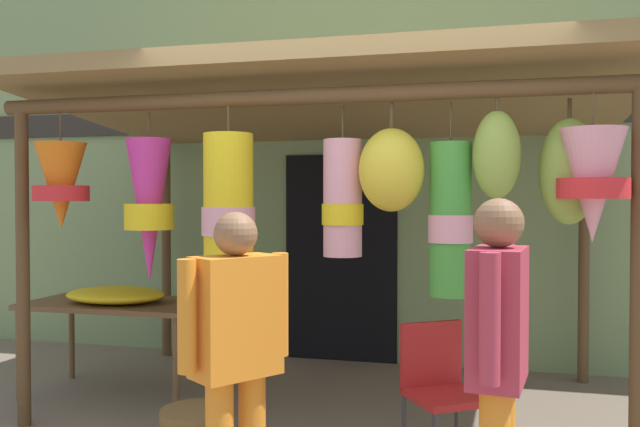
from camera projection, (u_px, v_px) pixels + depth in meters
name	position (u px, v px, depth m)	size (l,w,h in m)	color
shop_facade	(401.00, 165.00, 6.36)	(12.76, 0.29, 3.81)	#7A9360
market_stall_canopy	(330.00, 132.00, 4.75)	(4.42, 2.60, 2.50)	brown
display_table	(119.00, 310.00, 5.27)	(1.44, 0.77, 0.75)	brown
flower_heap_on_table	(117.00, 295.00, 5.19)	(0.81, 0.57, 0.12)	yellow
folding_chair	(440.00, 382.00, 3.85)	(0.56, 0.56, 0.84)	#AD1E1E
vendor_in_orange	(236.00, 347.00, 3.08)	(0.41, 0.50, 1.52)	orange
customer_foreground	(498.00, 349.00, 2.85)	(0.27, 0.59, 1.58)	orange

